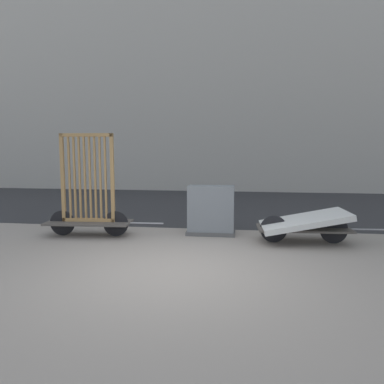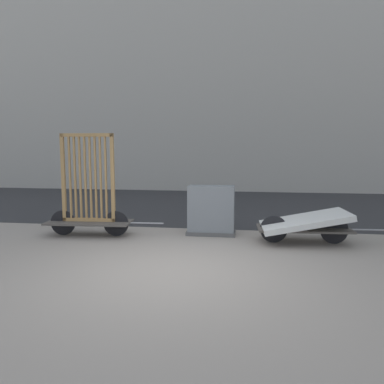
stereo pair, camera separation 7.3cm
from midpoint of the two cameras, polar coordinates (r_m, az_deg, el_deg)
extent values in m
plane|color=gray|center=(5.80, -3.16, -11.81)|extent=(60.00, 60.00, 0.00)
cube|color=#2D2D30|center=(12.46, 2.94, -1.87)|extent=(56.00, 7.74, 0.01)
cube|color=#B2ADA3|center=(19.00, 4.77, 23.42)|extent=(48.00, 4.00, 14.69)
cube|color=#4C4742|center=(8.23, -15.69, -4.48)|extent=(1.82, 0.81, 0.04)
cylinder|color=black|center=(8.06, -11.81, -4.75)|extent=(0.53, 0.07, 0.53)
cylinder|color=black|center=(8.45, -19.38, -4.47)|extent=(0.53, 0.07, 0.53)
cylinder|color=gray|center=(7.90, -7.18, -4.74)|extent=(0.70, 0.08, 0.03)
cube|color=#A87F4C|center=(8.22, -15.70, -4.10)|extent=(1.13, 0.15, 0.07)
cube|color=#A87F4C|center=(8.09, -16.09, 8.35)|extent=(1.13, 0.15, 0.07)
cube|color=#A87F4C|center=(8.30, -19.33, 2.05)|extent=(0.07, 0.07, 1.85)
cube|color=#A87F4C|center=(7.94, -12.29, 2.09)|extent=(0.07, 0.07, 1.85)
cube|color=#A87F4C|center=(8.25, -18.41, 2.06)|extent=(0.04, 0.05, 1.78)
cube|color=#A87F4C|center=(8.21, -17.70, 2.06)|extent=(0.04, 0.05, 1.78)
cube|color=#A87F4C|center=(8.17, -16.98, 2.07)|extent=(0.04, 0.05, 1.78)
cube|color=#A87F4C|center=(8.13, -16.26, 2.07)|extent=(0.04, 0.05, 1.78)
cube|color=#A87F4C|center=(8.09, -15.53, 2.07)|extent=(0.04, 0.05, 1.78)
cube|color=#A87F4C|center=(8.05, -14.79, 2.08)|extent=(0.04, 0.05, 1.78)
cube|color=#A87F4C|center=(8.02, -14.04, 2.08)|extent=(0.04, 0.05, 1.78)
cube|color=#A87F4C|center=(7.99, -13.29, 2.08)|extent=(0.04, 0.05, 1.78)
cube|color=#4C4742|center=(7.64, 16.39, -5.35)|extent=(1.82, 0.81, 0.04)
cylinder|color=black|center=(7.78, 20.56, -5.43)|extent=(0.53, 0.07, 0.53)
cylinder|color=black|center=(7.54, 12.07, -5.54)|extent=(0.53, 0.07, 0.53)
cylinder|color=gray|center=(7.99, 25.13, -5.19)|extent=(0.70, 0.08, 0.03)
cube|color=silver|center=(7.61, 16.43, -4.23)|extent=(1.70, 1.15, 0.42)
cube|color=#4C4C4C|center=(8.11, 2.64, -6.18)|extent=(1.04, 0.50, 0.08)
cube|color=slate|center=(8.02, 2.66, -2.79)|extent=(0.98, 0.44, 1.05)
camera|label=1|loc=(0.04, -90.28, -0.03)|focal=35.00mm
camera|label=2|loc=(0.04, 89.72, 0.03)|focal=35.00mm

